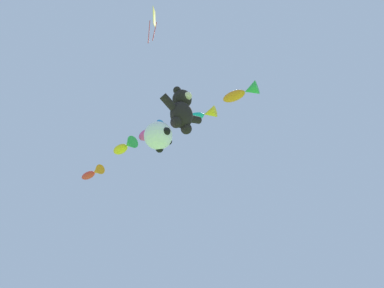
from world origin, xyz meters
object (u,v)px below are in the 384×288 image
at_px(fish_kite_teal, 202,115).
at_px(diamond_kite, 154,20).
at_px(fish_kite_tangerine, 242,93).
at_px(fish_kite_goldfin, 125,147).
at_px(teddy_bear_kite, 182,110).
at_px(fish_kite_magenta, 152,132).
at_px(soccer_ball_kite, 159,136).
at_px(fish_kite_crimson, 93,173).

height_order(fish_kite_teal, diamond_kite, diamond_kite).
height_order(fish_kite_tangerine, fish_kite_goldfin, fish_kite_goldfin).
bearing_deg(teddy_bear_kite, fish_kite_magenta, 69.69).
height_order(soccer_ball_kite, diamond_kite, diamond_kite).
bearing_deg(fish_kite_magenta, fish_kite_tangerine, -79.26).
bearing_deg(diamond_kite, fish_kite_teal, 13.18).
bearing_deg(fish_kite_crimson, soccer_ball_kite, -99.47).
bearing_deg(teddy_bear_kite, fish_kite_goldfin, 79.64).
relative_size(fish_kite_tangerine, fish_kite_goldfin, 0.98).
distance_m(soccer_ball_kite, fish_kite_magenta, 5.51).
relative_size(fish_kite_teal, fish_kite_magenta, 1.03).
relative_size(teddy_bear_kite, fish_kite_teal, 1.08).
height_order(soccer_ball_kite, fish_kite_magenta, fish_kite_magenta).
bearing_deg(fish_kite_magenta, soccer_ball_kite, -120.35).
bearing_deg(fish_kite_goldfin, diamond_kite, -114.91).
relative_size(teddy_bear_kite, soccer_ball_kite, 1.94).
relative_size(soccer_ball_kite, diamond_kite, 0.35).
bearing_deg(fish_kite_teal, fish_kite_magenta, 110.95).
xyz_separation_m(fish_kite_tangerine, diamond_kite, (-3.81, 1.47, 2.77)).
xyz_separation_m(fish_kite_goldfin, diamond_kite, (-2.48, -5.35, 2.67)).
bearing_deg(fish_kite_tangerine, fish_kite_magenta, 100.74).
distance_m(teddy_bear_kite, fish_kite_goldfin, 6.16).
bearing_deg(fish_kite_teal, fish_kite_goldfin, 107.16).
height_order(fish_kite_magenta, fish_kite_goldfin, fish_kite_magenta).
height_order(soccer_ball_kite, fish_kite_tangerine, fish_kite_tangerine).
relative_size(soccer_ball_kite, fish_kite_magenta, 0.57).
distance_m(teddy_bear_kite, fish_kite_magenta, 4.65).
relative_size(fish_kite_tangerine, fish_kite_teal, 0.93).
distance_m(teddy_bear_kite, soccer_ball_kite, 1.59).
height_order(teddy_bear_kite, fish_kite_crimson, fish_kite_crimson).
bearing_deg(fish_kite_crimson, fish_kite_teal, -75.35).
distance_m(fish_kite_teal, fish_kite_goldfin, 4.66).
relative_size(fish_kite_tangerine, diamond_kite, 0.58).
distance_m(soccer_ball_kite, fish_kite_tangerine, 4.67).
relative_size(fish_kite_teal, fish_kite_crimson, 0.98).
distance_m(fish_kite_crimson, diamond_kite, 8.77).
bearing_deg(fish_kite_goldfin, fish_kite_tangerine, -79.00).
bearing_deg(soccer_ball_kite, fish_kite_tangerine, -22.99).
bearing_deg(diamond_kite, fish_kite_magenta, 50.49).
distance_m(soccer_ball_kite, fish_kite_goldfin, 6.70).
height_order(fish_kite_crimson, diamond_kite, diamond_kite).
distance_m(fish_kite_tangerine, fish_kite_magenta, 5.05).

